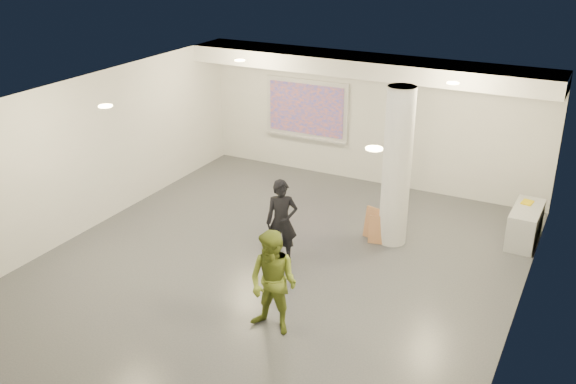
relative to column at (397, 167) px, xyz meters
The scene contains 19 objects.
floor 2.78m from the column, 129.81° to the right, with size 8.00×9.00×0.01m, color #3B3E43.
ceiling 2.78m from the column, 129.81° to the right, with size 8.00×9.00×0.01m, color silver.
wall_back 3.09m from the column, 119.05° to the left, with size 8.00×0.01×3.00m, color silver.
wall_front 6.48m from the column, 103.39° to the right, with size 8.00×0.01×3.00m, color silver.
wall_left 5.79m from the column, 161.88° to the right, with size 0.01×9.00×3.00m, color silver.
wall_right 3.08m from the column, 35.75° to the right, with size 0.01×9.00×3.00m, color silver.
soffit_band 2.94m from the column, 124.90° to the left, with size 8.00×1.10×0.36m, color silver.
downlight_nw 4.05m from the column, 169.29° to the left, with size 0.22×0.22×0.02m, color #FFE292.
downlight_ne 1.78m from the column, 45.00° to the left, with size 0.22×0.22×0.02m, color #FFE292.
downlight_sw 5.17m from the column, 138.27° to the right, with size 0.22×0.22×0.02m, color #FFE292.
downlight_se 3.68m from the column, 78.02° to the right, with size 0.22×0.22×0.02m, color #FFE292.
column is the anchor object (origin of this frame).
projection_screen 4.08m from the column, 139.44° to the left, with size 2.10×0.13×1.42m.
credenza 2.74m from the column, 26.91° to the left, with size 0.50×1.20×0.70m, color #A1A5A7.
postit_pad 2.69m from the column, 32.10° to the left, with size 0.19×0.26×0.03m, color yellow.
cardboard_back 1.25m from the column, 129.21° to the right, with size 0.50×0.05×0.54m, color #A16C45.
cardboard_front 1.23m from the column, 169.19° to the right, with size 0.56×0.06×0.61m, color #A16C45.
woman 2.34m from the column, 132.66° to the right, with size 0.56×0.37×1.54m, color black.
man 3.68m from the column, 99.97° to the right, with size 0.78×0.61×1.61m, color olive.
Camera 1 is at (4.73, -8.78, 5.60)m, focal length 40.00 mm.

